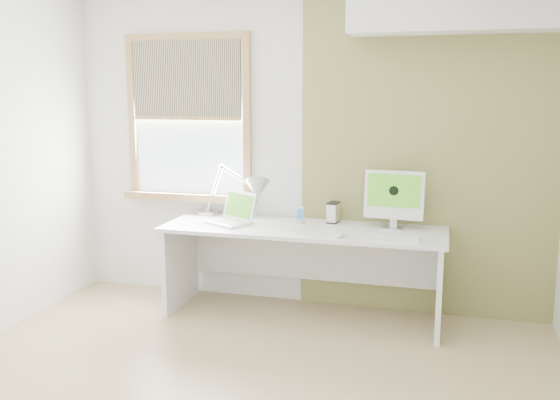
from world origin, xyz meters
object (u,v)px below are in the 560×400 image
(desk_lamp, at_px, (247,192))
(external_drive, at_px, (333,212))
(laptop, at_px, (233,215))
(desk, at_px, (304,250))
(imac, at_px, (394,196))

(desk_lamp, bearing_deg, external_drive, 6.74)
(laptop, bearing_deg, desk, 4.43)
(imac, bearing_deg, laptop, -173.41)
(laptop, bearing_deg, external_drive, 15.84)
(external_drive, xyz_separation_m, imac, (0.49, -0.07, 0.17))
(desk, xyz_separation_m, external_drive, (0.20, 0.18, 0.28))
(imac, bearing_deg, external_drive, 171.25)
(laptop, height_order, external_drive, laptop)
(desk, xyz_separation_m, imac, (0.68, 0.10, 0.45))
(desk, distance_m, desk_lamp, 0.67)
(desk, height_order, desk_lamp, desk_lamp)
(external_drive, bearing_deg, laptop, -164.16)
(desk, xyz_separation_m, desk_lamp, (-0.51, 0.09, 0.43))
(desk, bearing_deg, external_drive, 42.02)
(desk_lamp, relative_size, external_drive, 4.44)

